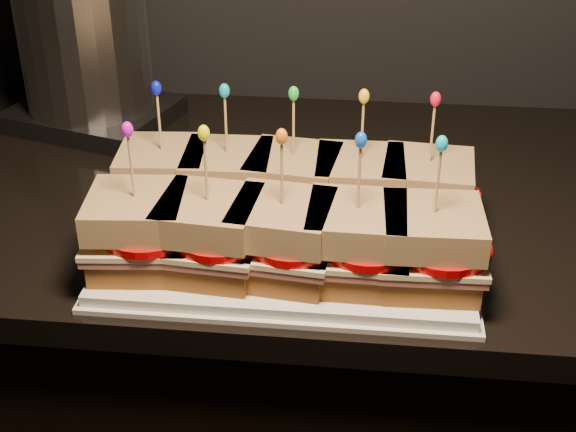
# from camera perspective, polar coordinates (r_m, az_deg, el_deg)

# --- Properties ---
(granite_slab) EXTENTS (2.59, 0.65, 0.03)m
(granite_slab) POSITION_cam_1_polar(r_m,az_deg,el_deg) (1.08, 4.95, 1.18)
(granite_slab) COLOR black
(granite_slab) RESTS_ON cabinet
(platter) EXTENTS (0.40, 0.25, 0.02)m
(platter) POSITION_cam_1_polar(r_m,az_deg,el_deg) (0.91, -0.00, -2.51)
(platter) COLOR white
(platter) RESTS_ON granite_slab
(platter_rim) EXTENTS (0.42, 0.26, 0.01)m
(platter_rim) POSITION_cam_1_polar(r_m,az_deg,el_deg) (0.92, -0.00, -2.82)
(platter_rim) COLOR white
(platter_rim) RESTS_ON granite_slab
(sandwich_0_bread_bot) EXTENTS (0.11, 0.11, 0.03)m
(sandwich_0_bread_bot) POSITION_cam_1_polar(r_m,az_deg,el_deg) (0.97, -8.66, 0.97)
(sandwich_0_bread_bot) COLOR brown
(sandwich_0_bread_bot) RESTS_ON platter
(sandwich_0_ham) EXTENTS (0.12, 0.11, 0.01)m
(sandwich_0_ham) POSITION_cam_1_polar(r_m,az_deg,el_deg) (0.97, -8.73, 1.88)
(sandwich_0_ham) COLOR #C37166
(sandwich_0_ham) RESTS_ON sandwich_0_bread_bot
(sandwich_0_cheese) EXTENTS (0.12, 0.11, 0.01)m
(sandwich_0_cheese) POSITION_cam_1_polar(r_m,az_deg,el_deg) (0.96, -8.77, 2.24)
(sandwich_0_cheese) COLOR beige
(sandwich_0_cheese) RESTS_ON sandwich_0_ham
(sandwich_0_tomato) EXTENTS (0.10, 0.10, 0.01)m
(sandwich_0_tomato) POSITION_cam_1_polar(r_m,az_deg,el_deg) (0.95, -8.19, 2.45)
(sandwich_0_tomato) COLOR #C50508
(sandwich_0_tomato) RESTS_ON sandwich_0_cheese
(sandwich_0_bread_top) EXTENTS (0.11, 0.11, 0.03)m
(sandwich_0_bread_top) POSITION_cam_1_polar(r_m,az_deg,el_deg) (0.95, -8.90, 3.79)
(sandwich_0_bread_top) COLOR brown
(sandwich_0_bread_top) RESTS_ON sandwich_0_tomato
(sandwich_0_pick) EXTENTS (0.00, 0.00, 0.09)m
(sandwich_0_pick) POSITION_cam_1_polar(r_m,az_deg,el_deg) (0.93, -9.12, 6.39)
(sandwich_0_pick) COLOR tan
(sandwich_0_pick) RESTS_ON sandwich_0_bread_top
(sandwich_0_frill) EXTENTS (0.01, 0.01, 0.02)m
(sandwich_0_frill) POSITION_cam_1_polar(r_m,az_deg,el_deg) (0.91, -9.35, 8.97)
(sandwich_0_frill) COLOR #0A0FCE
(sandwich_0_frill) RESTS_ON sandwich_0_pick
(sandwich_1_bread_bot) EXTENTS (0.10, 0.10, 0.03)m
(sandwich_1_bread_bot) POSITION_cam_1_polar(r_m,az_deg,el_deg) (0.96, -4.20, 0.74)
(sandwich_1_bread_bot) COLOR brown
(sandwich_1_bread_bot) RESTS_ON platter
(sandwich_1_ham) EXTENTS (0.11, 0.11, 0.01)m
(sandwich_1_ham) POSITION_cam_1_polar(r_m,az_deg,el_deg) (0.95, -4.24, 1.66)
(sandwich_1_ham) COLOR #C37166
(sandwich_1_ham) RESTS_ON sandwich_1_bread_bot
(sandwich_1_cheese) EXTENTS (0.11, 0.11, 0.01)m
(sandwich_1_cheese) POSITION_cam_1_polar(r_m,az_deg,el_deg) (0.95, -4.26, 2.03)
(sandwich_1_cheese) COLOR beige
(sandwich_1_cheese) RESTS_ON sandwich_1_ham
(sandwich_1_tomato) EXTENTS (0.10, 0.10, 0.01)m
(sandwich_1_tomato) POSITION_cam_1_polar(r_m,az_deg,el_deg) (0.94, -3.61, 2.23)
(sandwich_1_tomato) COLOR #C50508
(sandwich_1_tomato) RESTS_ON sandwich_1_cheese
(sandwich_1_bread_top) EXTENTS (0.10, 0.10, 0.03)m
(sandwich_1_bread_top) POSITION_cam_1_polar(r_m,az_deg,el_deg) (0.93, -4.32, 3.60)
(sandwich_1_bread_top) COLOR brown
(sandwich_1_bread_top) RESTS_ON sandwich_1_tomato
(sandwich_1_pick) EXTENTS (0.00, 0.00, 0.09)m
(sandwich_1_pick) POSITION_cam_1_polar(r_m,az_deg,el_deg) (0.91, -4.43, 6.24)
(sandwich_1_pick) COLOR tan
(sandwich_1_pick) RESTS_ON sandwich_1_bread_top
(sandwich_1_frill) EXTENTS (0.01, 0.01, 0.02)m
(sandwich_1_frill) POSITION_cam_1_polar(r_m,az_deg,el_deg) (0.90, -4.54, 8.87)
(sandwich_1_frill) COLOR #059FBE
(sandwich_1_frill) RESTS_ON sandwich_1_pick
(sandwich_2_bread_bot) EXTENTS (0.11, 0.11, 0.03)m
(sandwich_2_bread_bot) POSITION_cam_1_polar(r_m,az_deg,el_deg) (0.95, 0.37, 0.49)
(sandwich_2_bread_bot) COLOR brown
(sandwich_2_bread_bot) RESTS_ON platter
(sandwich_2_ham) EXTENTS (0.12, 0.12, 0.01)m
(sandwich_2_ham) POSITION_cam_1_polar(r_m,az_deg,el_deg) (0.94, 0.38, 1.43)
(sandwich_2_ham) COLOR #C37166
(sandwich_2_ham) RESTS_ON sandwich_2_bread_bot
(sandwich_2_cheese) EXTENTS (0.12, 0.12, 0.01)m
(sandwich_2_cheese) POSITION_cam_1_polar(r_m,az_deg,el_deg) (0.94, 0.38, 1.80)
(sandwich_2_cheese) COLOR beige
(sandwich_2_cheese) RESTS_ON sandwich_2_ham
(sandwich_2_tomato) EXTENTS (0.10, 0.10, 0.01)m
(sandwich_2_tomato) POSITION_cam_1_polar(r_m,az_deg,el_deg) (0.93, 1.08, 2.00)
(sandwich_2_tomato) COLOR #C50508
(sandwich_2_tomato) RESTS_ON sandwich_2_cheese
(sandwich_2_bread_top) EXTENTS (0.11, 0.11, 0.03)m
(sandwich_2_bread_top) POSITION_cam_1_polar(r_m,az_deg,el_deg) (0.92, 0.38, 3.39)
(sandwich_2_bread_top) COLOR brown
(sandwich_2_bread_top) RESTS_ON sandwich_2_tomato
(sandwich_2_pick) EXTENTS (0.00, 0.00, 0.09)m
(sandwich_2_pick) POSITION_cam_1_polar(r_m,az_deg,el_deg) (0.90, 0.39, 6.05)
(sandwich_2_pick) COLOR tan
(sandwich_2_pick) RESTS_ON sandwich_2_bread_top
(sandwich_2_frill) EXTENTS (0.01, 0.01, 0.02)m
(sandwich_2_frill) POSITION_cam_1_polar(r_m,az_deg,el_deg) (0.89, 0.40, 8.71)
(sandwich_2_frill) COLOR green
(sandwich_2_frill) RESTS_ON sandwich_2_pick
(sandwich_3_bread_bot) EXTENTS (0.10, 0.10, 0.03)m
(sandwich_3_bread_bot) POSITION_cam_1_polar(r_m,az_deg,el_deg) (0.95, 5.01, 0.25)
(sandwich_3_bread_bot) COLOR brown
(sandwich_3_bread_bot) RESTS_ON platter
(sandwich_3_ham) EXTENTS (0.11, 0.11, 0.01)m
(sandwich_3_ham) POSITION_cam_1_polar(r_m,az_deg,el_deg) (0.94, 5.06, 1.18)
(sandwich_3_ham) COLOR #C37166
(sandwich_3_ham) RESTS_ON sandwich_3_bread_bot
(sandwich_3_cheese) EXTENTS (0.11, 0.11, 0.01)m
(sandwich_3_cheese) POSITION_cam_1_polar(r_m,az_deg,el_deg) (0.93, 5.08, 1.56)
(sandwich_3_cheese) COLOR beige
(sandwich_3_cheese) RESTS_ON sandwich_3_ham
(sandwich_3_tomato) EXTENTS (0.10, 0.10, 0.01)m
(sandwich_3_tomato) POSITION_cam_1_polar(r_m,az_deg,el_deg) (0.93, 5.83, 1.75)
(sandwich_3_tomato) COLOR #C50508
(sandwich_3_tomato) RESTS_ON sandwich_3_cheese
(sandwich_3_bread_top) EXTENTS (0.10, 0.10, 0.03)m
(sandwich_3_bread_top) POSITION_cam_1_polar(r_m,az_deg,el_deg) (0.92, 5.16, 3.14)
(sandwich_3_bread_top) COLOR brown
(sandwich_3_bread_top) RESTS_ON sandwich_3_tomato
(sandwich_3_pick) EXTENTS (0.00, 0.00, 0.09)m
(sandwich_3_pick) POSITION_cam_1_polar(r_m,az_deg,el_deg) (0.90, 5.29, 5.81)
(sandwich_3_pick) COLOR tan
(sandwich_3_pick) RESTS_ON sandwich_3_bread_top
(sandwich_3_frill) EXTENTS (0.01, 0.01, 0.02)m
(sandwich_3_frill) POSITION_cam_1_polar(r_m,az_deg,el_deg) (0.88, 5.43, 8.48)
(sandwich_3_frill) COLOR yellow
(sandwich_3_frill) RESTS_ON sandwich_3_pick
(sandwich_4_bread_bot) EXTENTS (0.10, 0.10, 0.03)m
(sandwich_4_bread_bot) POSITION_cam_1_polar(r_m,az_deg,el_deg) (0.95, 9.66, -0.00)
(sandwich_4_bread_bot) COLOR brown
(sandwich_4_bread_bot) RESTS_ON platter
(sandwich_4_ham) EXTENTS (0.12, 0.11, 0.01)m
(sandwich_4_ham) POSITION_cam_1_polar(r_m,az_deg,el_deg) (0.94, 9.75, 0.93)
(sandwich_4_ham) COLOR #C37166
(sandwich_4_ham) RESTS_ON sandwich_4_bread_bot
(sandwich_4_cheese) EXTENTS (0.12, 0.11, 0.01)m
(sandwich_4_cheese) POSITION_cam_1_polar(r_m,az_deg,el_deg) (0.94, 9.78, 1.30)
(sandwich_4_cheese) COLOR beige
(sandwich_4_cheese) RESTS_ON sandwich_4_ham
(sandwich_4_tomato) EXTENTS (0.10, 0.10, 0.01)m
(sandwich_4_tomato) POSITION_cam_1_polar(r_m,az_deg,el_deg) (0.93, 10.57, 1.49)
(sandwich_4_tomato) COLOR #C50508
(sandwich_4_tomato) RESTS_ON sandwich_4_cheese
(sandwich_4_bread_top) EXTENTS (0.11, 0.11, 0.03)m
(sandwich_4_bread_top) POSITION_cam_1_polar(r_m,az_deg,el_deg) (0.92, 9.93, 2.88)
(sandwich_4_bread_top) COLOR brown
(sandwich_4_bread_top) RESTS_ON sandwich_4_tomato
(sandwich_4_pick) EXTENTS (0.00, 0.00, 0.09)m
(sandwich_4_pick) POSITION_cam_1_polar(r_m,az_deg,el_deg) (0.90, 10.19, 5.53)
(sandwich_4_pick) COLOR tan
(sandwich_4_pick) RESTS_ON sandwich_4_bread_top
(sandwich_4_frill) EXTENTS (0.01, 0.01, 0.02)m
(sandwich_4_frill) POSITION_cam_1_polar(r_m,az_deg,el_deg) (0.89, 10.45, 8.18)
(sandwich_4_frill) COLOR red
(sandwich_4_frill) RESTS_ON sandwich_4_pick
(sandwich_5_bread_bot) EXTENTS (0.11, 0.11, 0.03)m
(sandwich_5_bread_bot) POSITION_cam_1_polar(r_m,az_deg,el_deg) (0.88, -10.43, -2.65)
(sandwich_5_bread_bot) COLOR brown
(sandwich_5_bread_bot) RESTS_ON platter
(sandwich_5_ham) EXTENTS (0.12, 0.11, 0.01)m
(sandwich_5_ham) POSITION_cam_1_polar(r_m,az_deg,el_deg) (0.87, -10.53, -1.67)
(sandwich_5_ham) COLOR #C37166
(sandwich_5_ham) RESTS_ON sandwich_5_bread_bot
(sandwich_5_cheese) EXTENTS (0.12, 0.12, 0.01)m
(sandwich_5_cheese) POSITION_cam_1_polar(r_m,az_deg,el_deg) (0.87, -10.58, -1.28)
(sandwich_5_cheese) COLOR beige
(sandwich_5_cheese) RESTS_ON sandwich_5_ham
(sandwich_5_tomato) EXTENTS (0.10, 0.10, 0.01)m
(sandwich_5_tomato) POSITION_cam_1_polar(r_m,az_deg,el_deg) (0.86, -9.96, -1.10)
(sandwich_5_tomato) COLOR #C50508
(sandwich_5_tomato) RESTS_ON sandwich_5_cheese
(sandwich_5_bread_top) EXTENTS (0.11, 0.11, 0.03)m
(sandwich_5_bread_top) POSITION_cam_1_polar(r_m,az_deg,el_deg) (0.85, -10.75, 0.39)
(sandwich_5_bread_top) COLOR brown
(sandwich_5_bread_top) RESTS_ON sandwich_5_tomato
(sandwich_5_pick) EXTENTS (0.00, 0.00, 0.09)m
(sandwich_5_pick) POSITION_cam_1_polar(r_m,az_deg,el_deg) (0.83, -11.06, 3.21)
(sandwich_5_pick) COLOR tan
(sandwich_5_pick) RESTS_ON sandwich_5_bread_top
(sandwich_5_frill) EXTENTS (0.01, 0.01, 0.02)m
(sandwich_5_frill) POSITION_cam_1_polar(r_m,az_deg,el_deg) (0.81, -11.36, 6.05)
(sandwich_5_frill) COLOR #BF12B6
(sandwich_5_frill) RESTS_ON sandwich_5_pick
(sandwich_6_bread_bot) EXTENTS (0.11, 0.11, 0.03)m
(sandwich_6_bread_bot) POSITION_cam_1_polar(r_m,az_deg,el_deg) (0.86, -5.51, -2.97)
(sandwich_6_bread_bot) COLOR brown
(sandwich_6_bread_bot) RESTS_ON platter
(sandwich_6_ham) EXTENTS (0.12, 0.11, 0.01)m
(sandwich_6_ham) POSITION_cam_1_polar(r_m,az_deg,el_deg) (0.85, -5.56, -1.98)
(sandwich_6_ham) COLOR #C37166
(sandwich_6_ham) RESTS_ON sandwich_6_bread_bot
(sandwich_6_cheese) EXTENTS (0.12, 0.11, 0.01)m
(sandwich_6_cheese) POSITION_cam_1_polar(r_m,az_deg,el_deg) (0.85, -5.59, -1.58)
(sandwich_6_cheese) COLOR beige
(sandwich_6_cheese) RESTS_ON sandwich_6_ham
(sandwich_6_tomato) EXTENTS (0.10, 0.10, 0.01)m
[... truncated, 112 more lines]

